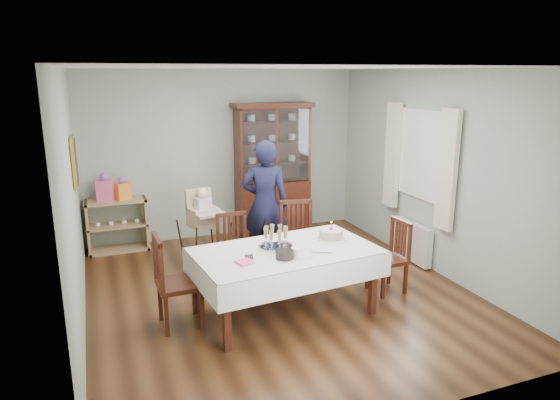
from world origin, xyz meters
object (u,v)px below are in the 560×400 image
chair_end_right (388,270)px  gift_bag_pink (105,188)px  china_cabinet (273,168)px  dining_table (286,281)px  chair_end_left (178,299)px  chair_far_right (298,256)px  high_chair (204,237)px  chair_far_left (236,265)px  birthday_cake (331,234)px  champagne_tray (276,241)px  sideboard (118,225)px  woman (265,204)px  gift_bag_orange (123,189)px

chair_end_right → gift_bag_pink: (-3.17, 2.70, 0.72)m
china_cabinet → chair_end_right: size_ratio=2.42×
dining_table → chair_end_left: bearing=172.2°
china_cabinet → chair_far_right: bearing=-100.2°
high_chair → chair_far_left: bearing=-87.3°
high_chair → birthday_cake: size_ratio=3.52×
high_chair → champagne_tray: 1.69m
chair_end_left → high_chair: 1.66m
china_cabinet → chair_far_right: (-0.35, -1.91, -0.82)m
chair_far_left → gift_bag_pink: gift_bag_pink is taller
chair_far_left → champagne_tray: bearing=-73.7°
sideboard → chair_end_left: bearing=-80.3°
chair_far_right → chair_end_right: bearing=-30.1°
sideboard → birthday_cake: (2.25, -2.68, 0.42)m
chair_far_right → woman: size_ratio=0.57×
dining_table → chair_far_left: chair_far_left is taller
birthday_cake → china_cabinet: bearing=84.6°
chair_end_right → dining_table: bearing=-89.1°
woman → birthday_cake: (0.36, -1.30, -0.07)m
woman → gift_bag_pink: 2.44m
gift_bag_orange → chair_far_left: bearing=-57.4°
chair_far_right → gift_bag_pink: (-2.29, 1.92, 0.69)m
china_cabinet → woman: 1.50m
champagne_tray → gift_bag_pink: 3.18m
woman → chair_far_right: bearing=137.1°
woman → birthday_cake: size_ratio=5.53×
chair_end_left → gift_bag_pink: (-0.59, 2.64, 0.69)m
chair_end_left → champagne_tray: 1.22m
dining_table → chair_end_right: size_ratio=2.34×
sideboard → chair_end_left: size_ratio=0.88×
chair_end_right → chair_far_right: bearing=-135.0°
dining_table → high_chair: (-0.54, 1.69, 0.06)m
woman → china_cabinet: bearing=-91.8°
chair_far_left → birthday_cake: 1.34m
champagne_tray → gift_bag_pink: gift_bag_pink is taller
china_cabinet → chair_end_right: (0.53, -2.69, -0.86)m
chair_far_left → champagne_tray: (0.24, -0.82, 0.56)m
champagne_tray → birthday_cake: bearing=2.1°
china_cabinet → chair_far_left: (-1.19, -1.86, -0.85)m
chair_far_right → chair_end_left: bearing=-145.4°
chair_end_left → gift_bag_orange: bearing=5.3°
woman → high_chair: size_ratio=1.57×
chair_end_left → high_chair: (0.63, 1.54, 0.14)m
sideboard → woman: 2.39m
dining_table → gift_bag_pink: size_ratio=4.89×
sideboard → gift_bag_pink: size_ratio=2.09×
china_cabinet → champagne_tray: china_cabinet is taller
chair_far_right → chair_end_right: chair_far_right is taller
china_cabinet → chair_far_left: china_cabinet is taller
high_chair → gift_bag_orange: 1.55m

